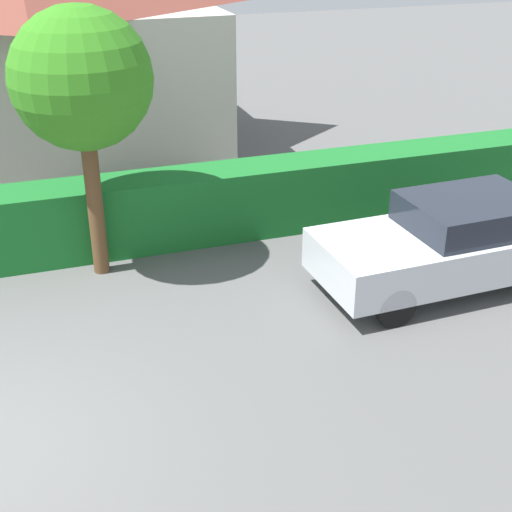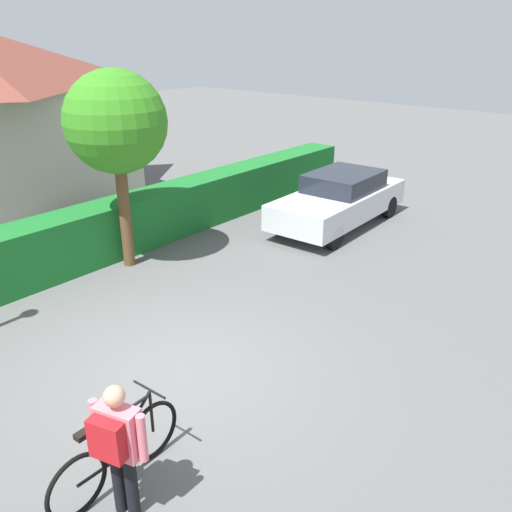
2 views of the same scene
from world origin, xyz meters
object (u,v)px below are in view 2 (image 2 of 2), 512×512
Objects in this scene: person_rider at (118,442)px; tree_kerbside at (116,123)px; parked_car_near at (340,199)px; bicycle at (117,454)px.

person_rider is 6.80m from tree_kerbside.
tree_kerbside reaches higher than parked_car_near.
parked_car_near reaches higher than bicycle.
parked_car_near is at bearing -22.67° from tree_kerbside.
tree_kerbside reaches higher than bicycle.
parked_car_near is 5.83m from tree_kerbside.
bicycle is at bearing -163.21° from parked_car_near.
person_rider reaches higher than bicycle.
person_rider is at bearing -161.39° from parked_car_near.
bicycle is (-8.78, -2.65, -0.29)m from parked_car_near.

